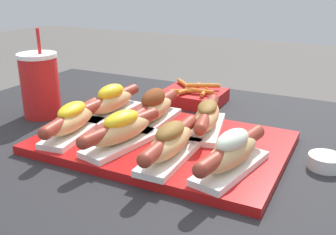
# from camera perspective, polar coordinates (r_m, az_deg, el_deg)

# --- Properties ---
(serving_tray) EXTENTS (0.50, 0.33, 0.02)m
(serving_tray) POSITION_cam_1_polar(r_m,az_deg,el_deg) (0.81, -0.63, -3.68)
(serving_tray) COLOR #B71414
(serving_tray) RESTS_ON patio_table
(hot_dog_0) EXTENTS (0.09, 0.22, 0.07)m
(hot_dog_0) POSITION_cam_1_polar(r_m,az_deg,el_deg) (0.84, -13.68, -0.35)
(hot_dog_0) COLOR white
(hot_dog_0) RESTS_ON serving_tray
(hot_dog_1) EXTENTS (0.09, 0.22, 0.07)m
(hot_dog_1) POSITION_cam_1_polar(r_m,az_deg,el_deg) (0.77, -6.73, -1.83)
(hot_dog_1) COLOR white
(hot_dog_1) RESTS_ON serving_tray
(hot_dog_2) EXTENTS (0.06, 0.22, 0.07)m
(hot_dog_2) POSITION_cam_1_polar(r_m,az_deg,el_deg) (0.71, 0.33, -3.65)
(hot_dog_2) COLOR white
(hot_dog_2) RESTS_ON serving_tray
(hot_dog_3) EXTENTS (0.09, 0.21, 0.07)m
(hot_dog_3) POSITION_cam_1_polar(r_m,az_deg,el_deg) (0.68, 9.23, -5.06)
(hot_dog_3) COLOR white
(hot_dog_3) RESTS_ON serving_tray
(hot_dog_4) EXTENTS (0.07, 0.22, 0.08)m
(hot_dog_4) POSITION_cam_1_polar(r_m,az_deg,el_deg) (0.94, -8.23, 2.32)
(hot_dog_4) COLOR white
(hot_dog_4) RESTS_ON serving_tray
(hot_dog_5) EXTENTS (0.07, 0.22, 0.08)m
(hot_dog_5) POSITION_cam_1_polar(r_m,az_deg,el_deg) (0.88, -2.09, 1.32)
(hot_dog_5) COLOR white
(hot_dog_5) RESTS_ON serving_tray
(hot_dog_6) EXTENTS (0.10, 0.21, 0.07)m
(hot_dog_6) POSITION_cam_1_polar(r_m,az_deg,el_deg) (0.84, 5.70, 0.14)
(hot_dog_6) COLOR white
(hot_dog_6) RESTS_ON serving_tray
(sauce_bowl) EXTENTS (0.06, 0.06, 0.03)m
(sauce_bowl) POSITION_cam_1_polar(r_m,az_deg,el_deg) (0.78, 21.89, -5.87)
(sauce_bowl) COLOR silver
(sauce_bowl) RESTS_ON patio_table
(drink_cup) EXTENTS (0.10, 0.10, 0.22)m
(drink_cup) POSITION_cam_1_polar(r_m,az_deg,el_deg) (1.02, -18.07, 4.51)
(drink_cup) COLOR red
(drink_cup) RESTS_ON patio_table
(fries_basket) EXTENTS (0.16, 0.14, 0.06)m
(fries_basket) POSITION_cam_1_polar(r_m,az_deg,el_deg) (1.09, 3.68, 3.10)
(fries_basket) COLOR #B21919
(fries_basket) RESTS_ON patio_table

